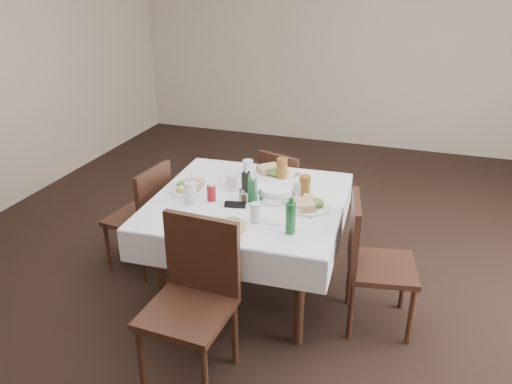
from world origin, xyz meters
TOP-DOWN VIEW (x-y plane):
  - ground_plane at (0.00, 0.00)m, footprint 7.00×7.00m
  - room_shell at (0.00, 0.00)m, footprint 6.04×7.04m
  - dining_table at (-0.23, -0.15)m, footprint 1.36×1.36m
  - chair_north at (-0.20, 0.68)m, footprint 0.49×0.49m
  - chair_south at (-0.26, -0.99)m, footprint 0.48×0.48m
  - chair_east at (0.63, -0.25)m, footprint 0.50×0.50m
  - chair_west at (-1.09, -0.10)m, footprint 0.46×0.46m
  - meal_north at (-0.19, 0.30)m, footprint 0.31×0.31m
  - meal_south at (-0.19, -0.62)m, footprint 0.29×0.29m
  - meal_east at (0.19, -0.17)m, footprint 0.30×0.30m
  - meal_west at (-0.68, -0.16)m, footprint 0.28×0.28m
  - side_plate_a at (-0.47, 0.12)m, footprint 0.17×0.17m
  - side_plate_b at (0.04, -0.40)m, footprint 0.16×0.16m
  - water_n at (-0.35, 0.18)m, footprint 0.08×0.08m
  - water_s at (-0.07, -0.46)m, footprint 0.07×0.07m
  - water_e at (0.09, -0.03)m, footprint 0.06×0.06m
  - water_w at (-0.58, -0.34)m, footprint 0.08×0.08m
  - iced_tea_a at (-0.10, 0.24)m, footprint 0.08×0.08m
  - iced_tea_b at (0.13, -0.02)m, footprint 0.08×0.08m
  - bread_basket at (-0.05, -0.09)m, footprint 0.25×0.25m
  - oil_cruet_dark at (-0.28, -0.06)m, footprint 0.05×0.05m
  - oil_cruet_green at (-0.19, -0.19)m, footprint 0.05×0.05m
  - ketchup_bottle at (-0.46, -0.26)m, footprint 0.06×0.06m
  - salt_shaker at (-0.26, -0.20)m, footprint 0.04×0.04m
  - pepper_shaker at (-0.23, -0.22)m, footprint 0.03×0.03m
  - coffee_mug at (-0.40, -0.02)m, footprint 0.14×0.13m
  - sunglasses at (-0.27, -0.30)m, footprint 0.15×0.07m
  - green_bottle at (0.17, -0.53)m, footprint 0.06×0.06m
  - sugar_caddy at (0.12, -0.28)m, footprint 0.10×0.06m
  - cutlery_n at (-0.03, 0.32)m, footprint 0.09×0.17m
  - cutlery_s at (-0.35, -0.58)m, footprint 0.07×0.17m
  - cutlery_e at (0.17, -0.29)m, footprint 0.19×0.08m
  - cutlery_w at (-0.70, -0.01)m, footprint 0.17×0.10m

SIDE VIEW (x-z plane):
  - ground_plane at x=0.00m, z-range 0.00..0.00m
  - chair_north at x=-0.20m, z-range 0.06..0.88m
  - chair_west at x=-1.09m, z-range 0.06..0.93m
  - chair_east at x=0.63m, z-range 0.06..0.98m
  - chair_south at x=-0.26m, z-range 0.07..1.04m
  - dining_table at x=-0.23m, z-range 0.30..1.06m
  - cutlery_n at x=-0.03m, z-range 0.76..0.77m
  - cutlery_w at x=-0.70m, z-range 0.76..0.77m
  - cutlery_s at x=-0.35m, z-range 0.76..0.77m
  - cutlery_e at x=0.17m, z-range 0.76..0.77m
  - side_plate_b at x=0.04m, z-range 0.76..0.77m
  - side_plate_a at x=-0.47m, z-range 0.76..0.78m
  - sunglasses at x=-0.27m, z-range 0.76..0.79m
  - meal_west at x=-0.68m, z-range 0.76..0.82m
  - sugar_caddy at x=0.12m, z-range 0.76..0.81m
  - meal_south at x=-0.19m, z-range 0.76..0.82m
  - meal_east at x=0.19m, z-range 0.75..0.82m
  - meal_north at x=-0.19m, z-range 0.75..0.82m
  - pepper_shaker at x=-0.23m, z-range 0.76..0.83m
  - bread_basket at x=-0.05m, z-range 0.76..0.84m
  - salt_shaker at x=-0.26m, z-range 0.76..0.85m
  - coffee_mug at x=-0.40m, z-range 0.76..0.85m
  - water_e at x=0.09m, z-range 0.76..0.88m
  - ketchup_bottle at x=-0.46m, z-range 0.76..0.89m
  - water_s at x=-0.07m, z-range 0.76..0.89m
  - water_n at x=-0.35m, z-range 0.76..0.91m
  - water_w at x=-0.58m, z-range 0.76..0.91m
  - iced_tea_b at x=0.13m, z-range 0.76..0.92m
  - iced_tea_a at x=-0.10m, z-range 0.76..0.93m
  - oil_cruet_dark at x=-0.28m, z-range 0.75..0.95m
  - oil_cruet_green at x=-0.19m, z-range 0.75..0.96m
  - green_bottle at x=0.17m, z-range 0.75..0.98m
  - room_shell at x=0.00m, z-range 0.31..3.11m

